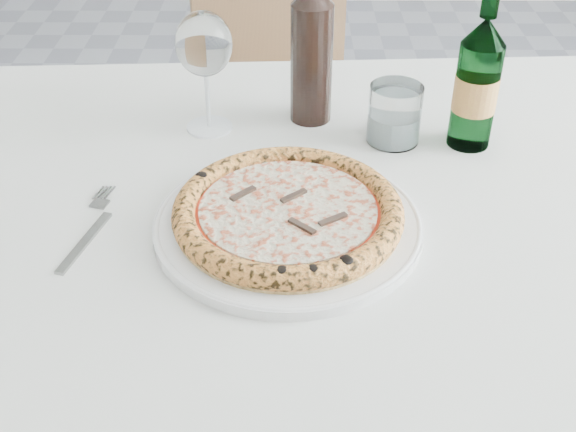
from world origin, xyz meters
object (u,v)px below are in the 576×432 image
at_px(chair_far, 279,86).
at_px(pizza, 288,212).
at_px(dining_table, 288,236).
at_px(beer_bottle, 477,83).
at_px(wine_glass, 204,47).
at_px(wine_bottle, 312,51).
at_px(tumbler, 394,118).
at_px(plate, 288,223).

relative_size(chair_far, pizza, 3.15).
bearing_deg(dining_table, beer_bottle, 24.07).
distance_m(wine_glass, wine_bottle, 0.17).
height_order(dining_table, tumbler, tumbler).
bearing_deg(chair_far, tumbler, -74.10).
height_order(pizza, beer_bottle, beer_bottle).
bearing_deg(chair_far, beer_bottle, -65.70).
bearing_deg(tumbler, plate, -124.68).
relative_size(wine_glass, wine_bottle, 0.71).
xyz_separation_m(pizza, wine_bottle, (0.03, 0.30, 0.09)).
xyz_separation_m(tumbler, beer_bottle, (0.11, -0.01, 0.06)).
bearing_deg(plate, pizza, 160.64).
bearing_deg(wine_bottle, dining_table, -99.57).
relative_size(chair_far, tumbler, 10.28).
bearing_deg(plate, beer_bottle, 39.04).
xyz_separation_m(plate, beer_bottle, (0.27, 0.22, 0.09)).
height_order(pizza, tumbler, tumbler).
xyz_separation_m(pizza, beer_bottle, (0.27, 0.22, 0.07)).
distance_m(pizza, tumbler, 0.28).
bearing_deg(tumbler, wine_glass, 172.67).
distance_m(chair_far, beer_bottle, 0.81).
height_order(dining_table, beer_bottle, beer_bottle).
distance_m(dining_table, wine_bottle, 0.29).
bearing_deg(wine_glass, chair_far, 81.20).
bearing_deg(wine_bottle, chair_far, 96.15).
bearing_deg(chair_far, plate, -88.11).
distance_m(plate, tumbler, 0.28).
bearing_deg(wine_bottle, plate, -96.45).
bearing_deg(wine_glass, tumbler, -7.33).
distance_m(chair_far, wine_bottle, 0.69).
bearing_deg(beer_bottle, tumbler, 175.81).
bearing_deg(wine_bottle, pizza, -96.45).
height_order(plate, wine_bottle, wine_bottle).
bearing_deg(pizza, plate, -19.36).
relative_size(chair_far, beer_bottle, 3.73).
distance_m(wine_glass, tumbler, 0.30).
relative_size(chair_far, wine_bottle, 3.45).
bearing_deg(dining_table, pizza, -90.01).
xyz_separation_m(chair_far, wine_glass, (-0.10, -0.63, 0.36)).
distance_m(beer_bottle, wine_bottle, 0.25).
bearing_deg(chair_far, wine_bottle, -83.85).
bearing_deg(wine_glass, beer_bottle, -6.44).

